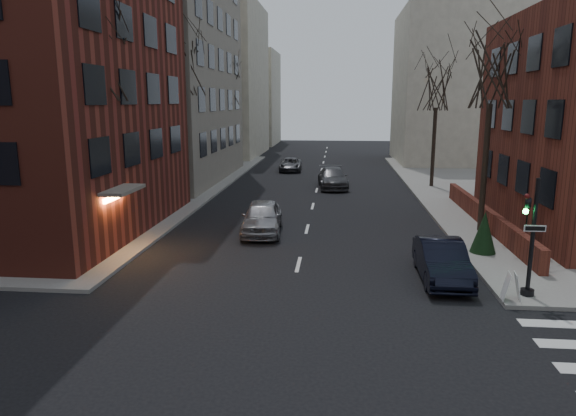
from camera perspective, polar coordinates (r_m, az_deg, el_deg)
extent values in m
cube|color=gray|center=(46.59, -19.22, 20.34)|extent=(18.00, 18.00, 28.00)
cube|color=maroon|center=(28.82, 21.06, -0.89)|extent=(0.35, 16.00, 1.00)
cube|color=beige|center=(65.28, -9.42, 13.76)|extent=(14.00, 16.00, 18.00)
cube|color=beige|center=(59.67, 19.04, 12.53)|extent=(14.00, 14.00, 16.00)
cube|color=beige|center=(81.41, -4.87, 12.05)|extent=(10.00, 12.00, 14.00)
cylinder|color=black|center=(18.83, 25.53, -3.01)|extent=(0.14, 0.14, 4.00)
cylinder|color=black|center=(19.36, 25.03, -8.46)|extent=(0.44, 0.44, 0.20)
imported|color=black|center=(18.56, 25.04, -0.46)|extent=(0.16, 0.20, 1.00)
sphere|color=#19FF4C|center=(18.48, 24.90, -0.34)|extent=(0.18, 0.18, 0.18)
cube|color=white|center=(18.64, 25.75, -2.06)|extent=(0.70, 0.03, 0.22)
cylinder|color=#2D231C|center=(24.59, -19.37, 3.86)|extent=(0.28, 0.28, 6.65)
cylinder|color=#2D231C|center=(35.75, -11.35, 6.86)|extent=(0.28, 0.28, 7.00)
cylinder|color=#2D231C|center=(49.31, -6.63, 7.90)|extent=(0.28, 0.28, 6.30)
cylinder|color=#2D231C|center=(27.31, 21.01, 4.10)|extent=(0.28, 0.28, 6.30)
cylinder|color=#2D231C|center=(40.91, 15.86, 6.50)|extent=(0.28, 0.28, 5.95)
cylinder|color=black|center=(31.82, -12.34, 5.33)|extent=(0.12, 0.12, 6.00)
sphere|color=#FFA54C|center=(31.64, -12.59, 10.91)|extent=(0.36, 0.36, 0.36)
cylinder|color=black|center=(51.15, -5.50, 7.89)|extent=(0.12, 0.12, 6.00)
sphere|color=#FFA54C|center=(51.04, -5.57, 11.37)|extent=(0.36, 0.36, 0.36)
imported|color=black|center=(20.09, 16.71, -5.61)|extent=(1.60, 4.55, 1.50)
imported|color=gray|center=(26.02, -2.90, -1.02)|extent=(2.26, 4.92, 1.64)
imported|color=#39393D|center=(39.82, 5.00, 3.34)|extent=(2.60, 5.43, 1.53)
imported|color=#45454A|center=(49.38, 0.27, 4.85)|extent=(2.24, 4.52, 1.23)
cube|color=white|center=(18.57, 23.58, -7.98)|extent=(0.49, 0.63, 0.93)
cone|color=black|center=(23.67, 20.95, -2.51)|extent=(1.35, 1.35, 1.81)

